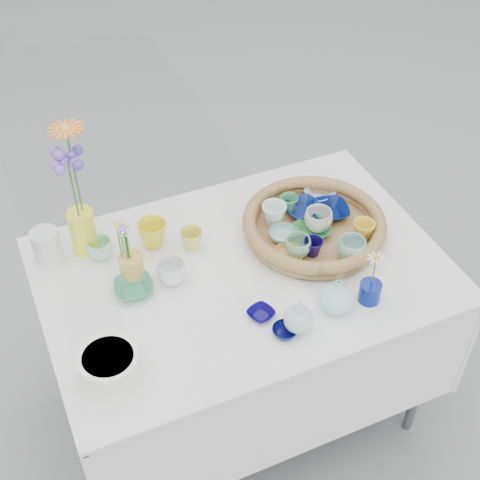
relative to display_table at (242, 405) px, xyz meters
name	(u,v)px	position (x,y,z in m)	size (l,w,h in m)	color
ground	(242,405)	(0.00, 0.00, 0.00)	(80.00, 80.00, 0.00)	gray
display_table	(242,405)	(0.00, 0.00, 0.00)	(1.26, 0.86, 0.77)	white
wicker_tray	(314,226)	(0.28, 0.05, 0.80)	(0.47, 0.47, 0.08)	brown
tray_ceramic_0	(303,209)	(0.29, 0.15, 0.80)	(0.12, 0.12, 0.03)	navy
tray_ceramic_1	(329,211)	(0.37, 0.10, 0.80)	(0.13, 0.13, 0.03)	#000D3E
tray_ceramic_2	(363,230)	(0.41, -0.05, 0.82)	(0.07, 0.07, 0.07)	yellow
tray_ceramic_3	(312,230)	(0.27, 0.04, 0.80)	(0.11, 0.11, 0.03)	#2D733B
tray_ceramic_4	(298,247)	(0.18, -0.03, 0.82)	(0.08, 0.08, 0.07)	#75B98D
tray_ceramic_5	(283,235)	(0.17, 0.06, 0.80)	(0.09, 0.09, 0.03)	#7EB3AE
tray_ceramic_6	(274,214)	(0.17, 0.14, 0.82)	(0.08, 0.08, 0.08)	silver
tray_ceramic_7	(318,220)	(0.30, 0.05, 0.82)	(0.09, 0.09, 0.07)	silver
tray_ceramic_8	(320,194)	(0.38, 0.20, 0.80)	(0.10, 0.10, 0.02)	#A0B6DE
tray_ceramic_9	(313,247)	(0.22, -0.05, 0.81)	(0.06, 0.06, 0.06)	#0D0541
tray_ceramic_10	(288,256)	(0.14, -0.04, 0.80)	(0.10, 0.10, 0.03)	#F9B45C
tray_ceramic_11	(351,249)	(0.33, -0.11, 0.82)	(0.09, 0.09, 0.07)	#88B9AD
tray_ceramic_12	(289,204)	(0.25, 0.18, 0.81)	(0.06, 0.06, 0.06)	#3F8F57
loose_ceramic_0	(153,234)	(-0.22, 0.22, 0.81)	(0.10, 0.10, 0.09)	yellow
loose_ceramic_1	(192,239)	(-0.11, 0.16, 0.80)	(0.07, 0.07, 0.07)	#D3C84D
loose_ceramic_2	(134,288)	(-0.34, 0.04, 0.78)	(0.12, 0.12, 0.03)	#368766
loose_ceramic_3	(172,272)	(-0.22, 0.04, 0.80)	(0.09, 0.09, 0.07)	white
loose_ceramic_4	(261,314)	(-0.03, -0.20, 0.77)	(0.08, 0.08, 0.02)	#070146
loose_ceramic_5	(100,249)	(-0.39, 0.23, 0.80)	(0.08, 0.08, 0.07)	#9FDDC0
loose_ceramic_6	(285,331)	(0.00, -0.29, 0.78)	(0.07, 0.07, 0.02)	#06083E
fluted_bowl	(110,366)	(-0.49, -0.23, 0.81)	(0.17, 0.17, 0.09)	white
bud_vase_paleblue	(299,314)	(0.04, -0.29, 0.83)	(0.08, 0.08, 0.13)	#ADCDE3
bud_vase_seafoam	(337,295)	(0.19, -0.26, 0.82)	(0.11, 0.11, 0.11)	#A3E8E0
bud_vase_cobalt	(370,292)	(0.29, -0.27, 0.80)	(0.07, 0.07, 0.07)	navy
single_daisy	(374,271)	(0.30, -0.27, 0.88)	(0.07, 0.07, 0.12)	white
tall_vase_yellow	(83,231)	(-0.43, 0.28, 0.84)	(0.08, 0.08, 0.16)	yellow
gerbera	(74,171)	(-0.42, 0.30, 1.07)	(0.12, 0.12, 0.31)	orange
hydrangea	(73,189)	(-0.43, 0.27, 1.03)	(0.08, 0.08, 0.29)	#4242A5
white_pitcher	(47,247)	(-0.55, 0.28, 0.82)	(0.12, 0.09, 0.12)	silver
daisy_cup	(132,266)	(-0.33, 0.11, 0.81)	(0.08, 0.08, 0.08)	gold
daisy_posy	(123,237)	(-0.34, 0.12, 0.92)	(0.08, 0.08, 0.15)	silver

